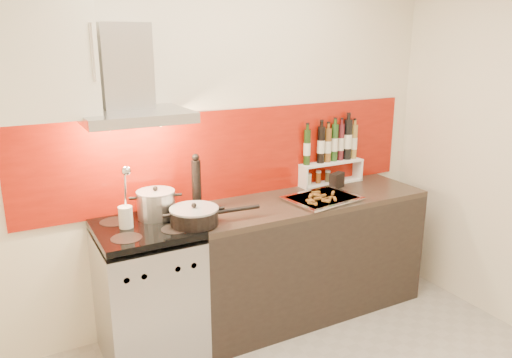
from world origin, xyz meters
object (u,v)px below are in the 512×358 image
baking_tray (322,198)px  stock_pot (156,204)px  counter (305,255)px  range_stove (149,294)px  pepper_mill (196,184)px  saute_pan (195,216)px

baking_tray → stock_pot: bearing=170.5°
counter → stock_pot: (-1.09, 0.10, 0.55)m
stock_pot → range_stove: bearing=-136.5°
pepper_mill → stock_pot: bearing=-178.7°
range_stove → stock_pot: bearing=43.5°
stock_pot → saute_pan: (0.18, -0.23, -0.04)m
range_stove → baking_tray: 1.36m
saute_pan → baking_tray: saute_pan is taller
counter → stock_pot: size_ratio=7.37×
pepper_mill → baking_tray: size_ratio=0.74×
range_stove → counter: range_stove is taller
range_stove → stock_pot: 0.58m
counter → baking_tray: size_ratio=3.32×
saute_pan → pepper_mill: (0.10, 0.23, 0.13)m
pepper_mill → saute_pan: bearing=-114.2°
stock_pot → pepper_mill: 0.30m
counter → baking_tray: 0.48m
saute_pan → baking_tray: bearing=1.9°
stock_pot → baking_tray: bearing=-9.5°
saute_pan → stock_pot: bearing=128.0°
saute_pan → pepper_mill: 0.29m
counter → stock_pot: 1.22m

